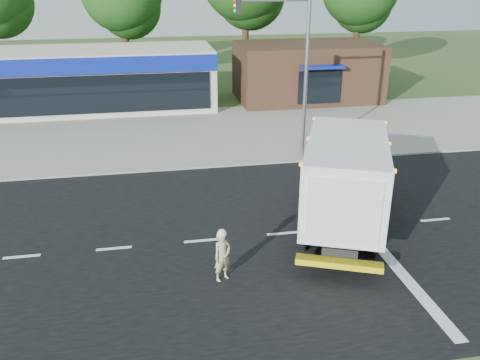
{
  "coord_description": "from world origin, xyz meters",
  "views": [
    {
      "loc": [
        -4.47,
        -15.7,
        8.85
      ],
      "look_at": [
        -1.37,
        1.26,
        1.7
      ],
      "focal_mm": 38.0,
      "sensor_mm": 36.0,
      "label": 1
    }
  ],
  "objects": [
    {
      "name": "road_asphalt",
      "position": [
        0.0,
        0.0,
        0.0
      ],
      "size": [
        60.0,
        14.0,
        0.02
      ],
      "primitive_type": "cube",
      "color": "black",
      "rests_on": "ground"
    },
    {
      "name": "brown_storefront",
      "position": [
        7.0,
        19.98,
        2.0
      ],
      "size": [
        10.0,
        6.7,
        4.0
      ],
      "color": "#382316",
      "rests_on": "ground"
    },
    {
      "name": "ems_box_truck",
      "position": [
        2.34,
        0.36,
        2.08
      ],
      "size": [
        5.41,
        8.48,
        3.61
      ],
      "rotation": [
        0.0,
        0.0,
        1.18
      ],
      "color": "black",
      "rests_on": "ground"
    },
    {
      "name": "lane_markings",
      "position": [
        1.35,
        -1.35,
        0.02
      ],
      "size": [
        55.2,
        7.0,
        0.01
      ],
      "color": "silver",
      "rests_on": "road_asphalt"
    },
    {
      "name": "parking_apron",
      "position": [
        0.0,
        14.0,
        0.01
      ],
      "size": [
        60.0,
        9.0,
        0.02
      ],
      "primitive_type": "cube",
      "color": "gray",
      "rests_on": "ground"
    },
    {
      "name": "retail_strip_mall",
      "position": [
        -9.0,
        19.93,
        2.01
      ],
      "size": [
        18.0,
        6.2,
        4.0
      ],
      "color": "beige",
      "rests_on": "ground"
    },
    {
      "name": "traffic_signal_pole",
      "position": [
        2.35,
        7.6,
        4.92
      ],
      "size": [
        3.51,
        0.25,
        8.0
      ],
      "color": "gray",
      "rests_on": "ground"
    },
    {
      "name": "ground",
      "position": [
        0.0,
        0.0,
        0.0
      ],
      "size": [
        120.0,
        120.0,
        0.0
      ],
      "primitive_type": "plane",
      "color": "#385123",
      "rests_on": "ground"
    },
    {
      "name": "emergency_worker",
      "position": [
        -2.6,
        -2.49,
        0.85
      ],
      "size": [
        0.7,
        0.62,
        1.73
      ],
      "rotation": [
        0.0,
        0.0,
        0.49
      ],
      "color": "#C2B881",
      "rests_on": "ground"
    },
    {
      "name": "sidewalk",
      "position": [
        0.0,
        8.2,
        0.06
      ],
      "size": [
        60.0,
        2.4,
        0.12
      ],
      "primitive_type": "cube",
      "color": "gray",
      "rests_on": "ground"
    }
  ]
}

